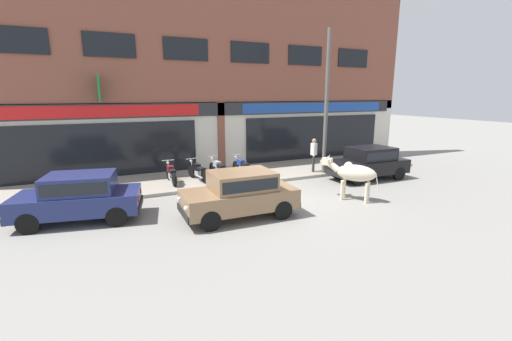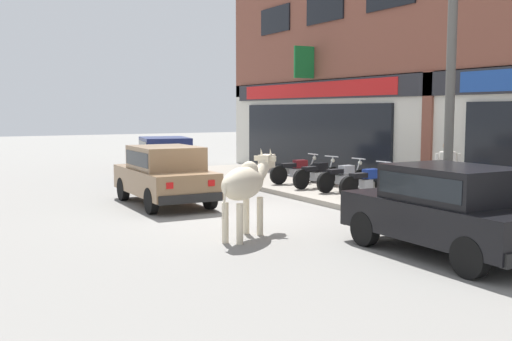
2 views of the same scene
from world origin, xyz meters
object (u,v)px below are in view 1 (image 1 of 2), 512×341
Objects in this scene: motorcycle_1 at (198,171)px; car_2 at (369,161)px; car_1 at (79,195)px; pedestrian at (314,151)px; utility_pole at (326,103)px; motorcycle_0 at (171,174)px; cow at (353,173)px; motorcycle_2 at (218,169)px; motorcycle_3 at (242,167)px; car_0 at (240,192)px.

car_2 is at bearing -19.25° from motorcycle_1.
car_2 is (11.68, 0.40, 0.00)m from car_1.
pedestrian is at bearing 12.68° from car_1.
motorcycle_1 is (4.45, 2.92, -0.30)m from car_1.
utility_pole reaches higher than motorcycle_1.
utility_pole reaches higher than motorcycle_0.
cow is 0.50× the size of car_2.
car_2 is (2.79, 2.19, -0.19)m from cow.
car_2 is 6.81m from motorcycle_2.
cow is 7.35m from motorcycle_0.
car_1 is (-8.89, 1.79, -0.19)m from cow.
motorcycle_2 is at bearing 175.44° from motorcycle_3.
cow is 1.01× the size of motorcycle_0.
pedestrian is at bearing -12.73° from motorcycle_3.
cow is at bearing -110.76° from utility_pole.
pedestrian is (9.94, 2.24, 0.30)m from car_1.
car_1 is 2.10× the size of motorcycle_0.
cow is 3.55m from car_2.
car_0 reaches higher than motorcycle_2.
car_1 is 2.10× the size of motorcycle_2.
utility_pole is (5.76, 3.58, 2.56)m from car_0.
pedestrian is (-1.75, 1.84, 0.30)m from car_2.
cow reaches higher than motorcycle_2.
car_0 is 5.13m from motorcycle_3.
cow reaches higher than car_1.
pedestrian is at bearing 133.54° from car_2.
car_2 is at bearing -46.46° from pedestrian.
car_2 is 2.02× the size of motorcycle_1.
motorcycle_3 is 0.28× the size of utility_pole.
car_1 is 2.10× the size of motorcycle_3.
car_1 and car_2 have the same top height.
car_1 is 5.34m from motorcycle_1.
pedestrian is (6.62, -0.73, 0.60)m from motorcycle_0.
motorcycle_3 is at bearing 153.10° from car_2.
cow is 0.50× the size of car_0.
cow is 4.58m from utility_pole.
car_2 is at bearing 16.40° from car_0.
car_1 is at bearing -167.32° from pedestrian.
car_0 is 4.84m from motorcycle_0.
cow is at bearing -64.00° from motorcycle_3.
motorcycle_0 is 7.61m from utility_pole.
car_0 is at bearing -75.49° from motorcycle_0.
motorcycle_1 is at bearing 133.27° from cow.
motorcycle_1 is 2.10m from motorcycle_3.
motorcycle_0 is at bearing 139.52° from cow.
cow is 6.50m from motorcycle_1.
car_2 is 2.55m from pedestrian.
motorcycle_2 is 5.75m from utility_pole.
motorcycle_3 is (2.03, 4.71, -0.30)m from car_0.
car_0 and car_1 have the same top height.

